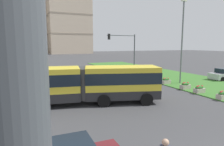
# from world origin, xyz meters

# --- Properties ---
(articulated_bus) EXTENTS (11.98, 5.48, 3.00)m
(articulated_bus) POSITION_xyz_m (-2.77, 11.57, 1.65)
(articulated_bus) COLOR yellow
(articulated_bus) RESTS_ON ground
(car_navy_sedan) EXTENTS (4.50, 2.24, 1.58)m
(car_navy_sedan) POSITION_xyz_m (-6.04, 20.35, 0.75)
(car_navy_sedan) COLOR #19234C
(car_navy_sedan) RESTS_ON ground
(flower_planter_2) EXTENTS (1.10, 0.56, 0.74)m
(flower_planter_2) POSITION_xyz_m (8.28, 7.64, 0.43)
(flower_planter_2) COLOR #B7AD9E
(flower_planter_2) RESTS_ON grass_median
(flower_planter_3) EXTENTS (1.10, 0.56, 0.74)m
(flower_planter_3) POSITION_xyz_m (8.28, 10.15, 0.43)
(flower_planter_3) COLOR #B7AD9E
(flower_planter_3) RESTS_ON grass_median
(flower_planter_4) EXTENTS (1.10, 0.56, 0.74)m
(flower_planter_4) POSITION_xyz_m (8.28, 12.00, 0.43)
(flower_planter_4) COLOR #B7AD9E
(flower_planter_4) RESTS_ON grass_median
(flower_planter_5) EXTENTS (1.10, 0.56, 0.74)m
(flower_planter_5) POSITION_xyz_m (8.28, 15.13, 0.43)
(flower_planter_5) COLOR #B7AD9E
(flower_planter_5) RESTS_ON grass_median
(traffic_light_far_right) EXTENTS (4.54, 0.28, 6.31)m
(traffic_light_far_right) POSITION_xyz_m (6.42, 22.00, 4.36)
(traffic_light_far_right) COLOR #474C51
(traffic_light_far_right) RESTS_ON ground
(streetlight_median) EXTENTS (0.70, 0.28, 10.05)m
(streetlight_median) POSITION_xyz_m (10.18, 14.77, 5.47)
(streetlight_median) COLOR slate
(streetlight_median) RESTS_ON ground
(apartment_tower_westcentre) EXTENTS (20.52, 19.35, 35.32)m
(apartment_tower_westcentre) POSITION_xyz_m (-11.97, 113.44, 17.68)
(apartment_tower_westcentre) COLOR #C6B299
(apartment_tower_westcentre) RESTS_ON ground
(apartment_tower_centre) EXTENTS (21.79, 16.85, 49.82)m
(apartment_tower_centre) POSITION_xyz_m (16.51, 105.04, 24.93)
(apartment_tower_centre) COLOR #C6B299
(apartment_tower_centre) RESTS_ON ground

